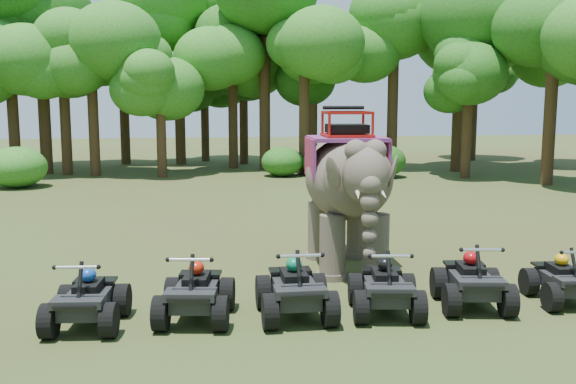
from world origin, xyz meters
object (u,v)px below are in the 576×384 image
atv_5 (564,273)px  atv_3 (386,280)px  elephant (347,188)px  atv_2 (295,281)px  atv_4 (472,274)px  atv_0 (87,292)px  atv_1 (195,285)px

atv_5 → atv_3: bearing=-172.9°
elephant → atv_2: (-1.75, -3.37, -1.24)m
atv_3 → atv_4: (1.78, 0.15, 0.01)m
atv_2 → atv_3: bearing=-1.7°
elephant → atv_0: elephant is taller
atv_0 → atv_3: 5.45m
atv_2 → atv_5: 5.41m
elephant → atv_2: 3.99m
atv_3 → atv_5: bearing=10.8°
atv_2 → atv_0: bearing=179.7°
elephant → atv_5: 5.09m
elephant → atv_1: (-3.58, -3.26, -1.26)m
atv_3 → atv_5: (3.70, 0.14, -0.05)m
elephant → atv_4: 3.91m
atv_1 → atv_5: 7.24m
atv_1 → atv_4: bearing=8.4°
atv_5 → atv_1: bearing=-175.2°
atv_0 → atv_2: size_ratio=0.94×
elephant → atv_4: size_ratio=2.56×
atv_3 → atv_4: atv_4 is taller
atv_3 → atv_4: size_ratio=0.98×
atv_1 → atv_3: atv_1 is taller
atv_2 → atv_3: 1.71m
elephant → atv_1: bearing=-135.7°
atv_3 → atv_0: bearing=-172.1°
atv_1 → atv_3: (3.54, -0.15, -0.01)m
atv_0 → atv_5: (9.15, 0.09, -0.04)m
elephant → atv_2: elephant is taller
atv_5 → atv_0: bearing=-174.6°
elephant → atv_3: (-0.03, -3.41, -1.27)m
atv_1 → atv_2: bearing=5.1°
atv_1 → atv_5: (7.24, -0.01, -0.06)m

